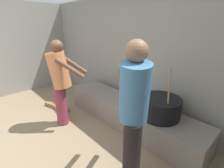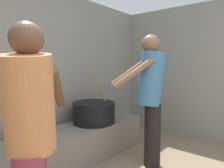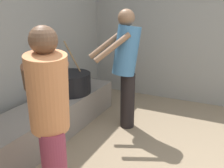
# 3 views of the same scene
# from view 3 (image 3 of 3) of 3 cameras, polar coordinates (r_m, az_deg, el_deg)

# --- Properties ---
(hearth_ledge) EXTENTS (2.75, 0.60, 0.44)m
(hearth_ledge) POSITION_cam_3_polar(r_m,az_deg,el_deg) (3.18, -16.18, -9.11)
(hearth_ledge) COLOR slate
(hearth_ledge) RESTS_ON ground_plane
(cooking_pot_main) EXTENTS (0.60, 0.60, 0.75)m
(cooking_pot_main) POSITION_cam_3_polar(r_m,az_deg,el_deg) (3.49, -10.05, 0.29)
(cooking_pot_main) COLOR black
(cooking_pot_main) RESTS_ON hearth_ledge
(cook_in_orange_shirt) EXTENTS (0.67, 0.68, 1.52)m
(cook_in_orange_shirt) POSITION_cam_3_polar(r_m,az_deg,el_deg) (1.86, -14.77, -6.98)
(cook_in_orange_shirt) COLOR #8C3347
(cook_in_orange_shirt) RESTS_ON ground_plane
(cook_in_blue_shirt) EXTENTS (0.69, 0.70, 1.62)m
(cook_in_blue_shirt) POSITION_cam_3_polar(r_m,az_deg,el_deg) (3.15, 3.39, 5.01)
(cook_in_blue_shirt) COLOR black
(cook_in_blue_shirt) RESTS_ON ground_plane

